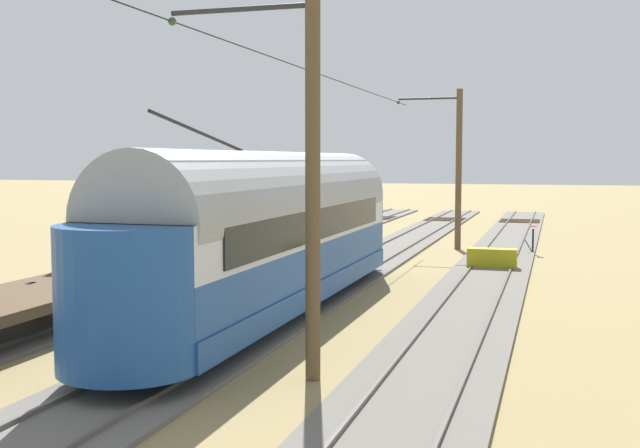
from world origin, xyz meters
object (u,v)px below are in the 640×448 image
vintage_streetcar (275,229)px  catenary_pole_mid_near (308,176)px  catenary_pole_foreground (457,166)px  track_end_bumper (492,259)px  switch_stand (533,238)px

vintage_streetcar → catenary_pole_mid_near: catenary_pole_mid_near is taller
catenary_pole_foreground → track_end_bumper: catenary_pole_foreground is taller
switch_stand → track_end_bumper: bearing=76.6°
vintage_streetcar → catenary_pole_foreground: bearing=-99.4°
catenary_pole_foreground → vintage_streetcar: bearing=80.6°
catenary_pole_foreground → switch_stand: catenary_pole_foreground is taller
catenary_pole_mid_near → switch_stand: bearing=-99.2°
switch_stand → track_end_bumper: switch_stand is taller
switch_stand → track_end_bumper: 5.59m
vintage_streetcar → catenary_pole_mid_near: bearing=116.1°
catenary_pole_mid_near → track_end_bumper: 16.17m
catenary_pole_mid_near → vintage_streetcar: bearing=-63.9°
vintage_streetcar → switch_stand: size_ratio=13.84×
vintage_streetcar → track_end_bumper: vintage_streetcar is taller
catenary_pole_foreground → catenary_pole_mid_near: size_ratio=1.00×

